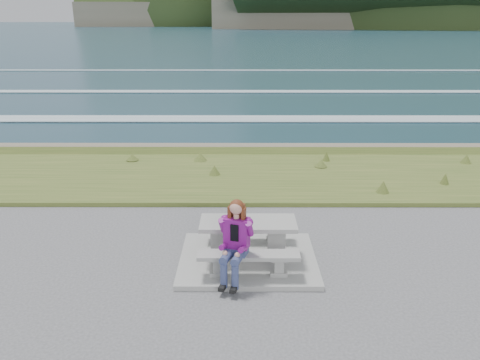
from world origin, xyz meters
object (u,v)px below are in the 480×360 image
at_px(bench_landward, 249,258).
at_px(bench_seaward, 248,225).
at_px(seated_woman, 234,253).
at_px(picnic_table, 248,229).

xyz_separation_m(bench_landward, bench_seaward, (0.00, 1.40, 0.00)).
height_order(bench_landward, bench_seaward, same).
relative_size(bench_landward, bench_seaward, 1.00).
xyz_separation_m(bench_landward, seated_woman, (-0.25, -0.13, 0.18)).
distance_m(bench_landward, bench_seaward, 1.40).
xyz_separation_m(bench_seaward, seated_woman, (-0.25, -1.53, 0.18)).
bearing_deg(seated_woman, bench_seaward, 97.39).
bearing_deg(seated_woman, picnic_table, 89.89).
height_order(picnic_table, seated_woman, seated_woman).
bearing_deg(bench_seaward, seated_woman, -99.34).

